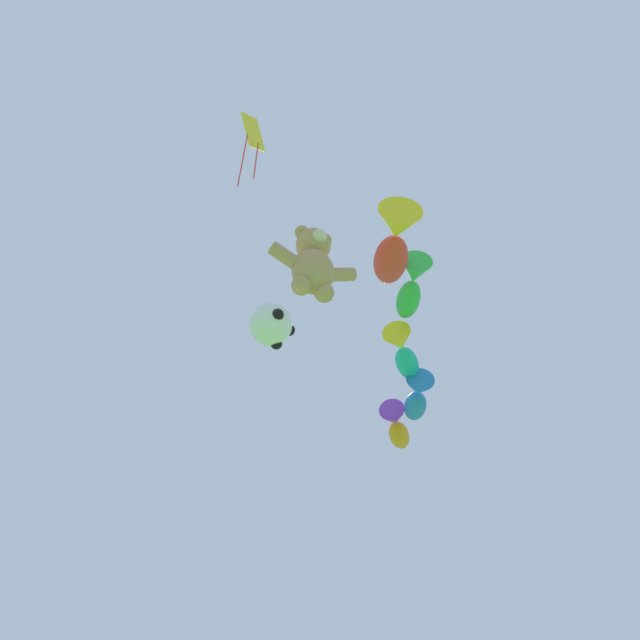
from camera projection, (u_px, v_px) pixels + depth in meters
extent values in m
ellipsoid|color=tan|center=(313.00, 271.00, 12.82)|extent=(0.91, 0.77, 1.11)
sphere|color=tan|center=(313.00, 245.00, 13.38)|extent=(0.76, 0.76, 0.76)
sphere|color=beige|center=(319.00, 236.00, 13.12)|extent=(0.32, 0.32, 0.32)
sphere|color=tan|center=(302.00, 232.00, 13.50)|extent=(0.31, 0.31, 0.31)
cylinder|color=tan|center=(284.00, 255.00, 12.75)|extent=(0.66, 0.29, 0.51)
sphere|color=tan|center=(301.00, 286.00, 12.39)|extent=(0.41, 0.41, 0.41)
sphere|color=tan|center=(325.00, 240.00, 13.66)|extent=(0.31, 0.31, 0.31)
cylinder|color=tan|center=(342.00, 275.00, 13.15)|extent=(0.66, 0.29, 0.51)
sphere|color=tan|center=(324.00, 293.00, 12.54)|extent=(0.41, 0.41, 0.41)
sphere|color=white|center=(271.00, 325.00, 11.72)|extent=(0.82, 0.82, 0.82)
sphere|color=black|center=(289.00, 330.00, 11.83)|extent=(0.23, 0.23, 0.23)
sphere|color=black|center=(263.00, 321.00, 12.04)|extent=(0.23, 0.23, 0.23)
sphere|color=black|center=(278.00, 315.00, 11.43)|extent=(0.23, 0.23, 0.23)
sphere|color=black|center=(276.00, 344.00, 11.65)|extent=(0.23, 0.23, 0.23)
ellipsoid|color=red|center=(391.00, 260.00, 16.13)|extent=(1.36, 1.74, 0.75)
cone|color=yellow|center=(398.00, 224.00, 15.26)|extent=(1.33, 1.17, 1.10)
sphere|color=black|center=(387.00, 269.00, 16.62)|extent=(0.19, 0.19, 0.19)
ellipsoid|color=green|center=(408.00, 300.00, 17.47)|extent=(1.11, 1.55, 0.56)
cone|color=green|center=(415.00, 271.00, 16.67)|extent=(1.04, 1.01, 0.82)
sphere|color=black|center=(405.00, 307.00, 17.90)|extent=(0.14, 0.14, 0.14)
ellipsoid|color=#19ADB2|center=(407.00, 363.00, 18.77)|extent=(1.45, 1.51, 0.57)
cone|color=yellow|center=(399.00, 340.00, 18.00)|extent=(1.15, 1.14, 0.84)
sphere|color=black|center=(410.00, 368.00, 19.19)|extent=(0.15, 0.15, 0.15)
ellipsoid|color=blue|center=(415.00, 406.00, 19.79)|extent=(1.19, 1.50, 0.59)
cone|color=blue|center=(419.00, 387.00, 19.03)|extent=(1.10, 1.03, 0.87)
sphere|color=black|center=(413.00, 410.00, 20.21)|extent=(0.15, 0.15, 0.15)
ellipsoid|color=orange|center=(399.00, 435.00, 21.13)|extent=(1.45, 1.59, 0.57)
cone|color=purple|center=(394.00, 417.00, 20.30)|extent=(1.17, 1.17, 0.84)
sphere|color=black|center=(401.00, 439.00, 21.57)|extent=(0.15, 0.15, 0.15)
cube|color=yellow|center=(253.00, 132.00, 15.07)|extent=(0.92, 0.81, 1.21)
cylinder|color=red|center=(243.00, 160.00, 14.15)|extent=(0.03, 0.26, 1.78)
cylinder|color=red|center=(256.00, 160.00, 14.38)|extent=(0.03, 0.05, 1.41)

